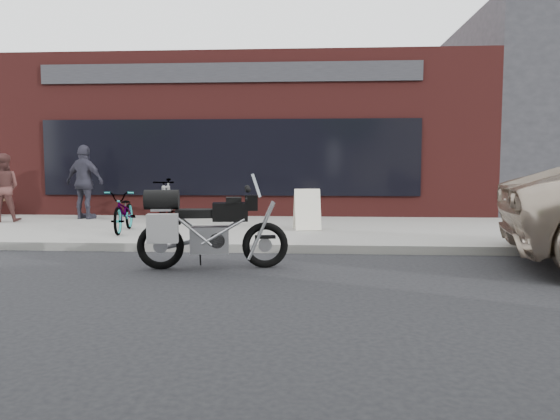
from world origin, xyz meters
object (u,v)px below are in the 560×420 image
bicycle_front (124,211)px  sandwich_sign (307,209)px  cafe_patron_right (85,182)px  cafe_patron_left (3,188)px  motorcycle (203,228)px  bicycle_rear (166,200)px

bicycle_front → sandwich_sign: (3.72, 0.67, 0.01)m
sandwich_sign → cafe_patron_right: bearing=152.2°
cafe_patron_left → motorcycle: bearing=123.7°
motorcycle → bicycle_rear: (-2.00, 5.21, 0.05)m
motorcycle → cafe_patron_right: bearing=118.7°
motorcycle → cafe_patron_right: 6.89m
bicycle_rear → cafe_patron_left: bearing=-177.7°
sandwich_sign → bicycle_rear: bearing=145.9°
bicycle_front → sandwich_sign: sandwich_sign is taller
cafe_patron_right → bicycle_front: bearing=144.7°
sandwich_sign → bicycle_front: bearing=-179.6°
motorcycle → cafe_patron_right: (-4.15, 5.47, 0.47)m
cafe_patron_left → bicycle_rear: bearing=170.2°
bicycle_rear → cafe_patron_right: size_ratio=0.92×
bicycle_front → bicycle_rear: bearing=75.3°
motorcycle → cafe_patron_right: size_ratio=1.20×
cafe_patron_right → motorcycle: bearing=144.7°
bicycle_rear → cafe_patron_left: (-3.84, -0.52, 0.30)m
cafe_patron_right → bicycle_rear: bearing=-169.5°
bicycle_rear → cafe_patron_left: size_ratio=1.05×
bicycle_rear → cafe_patron_right: cafe_patron_right is taller
bicycle_front → cafe_patron_right: bearing=119.1°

